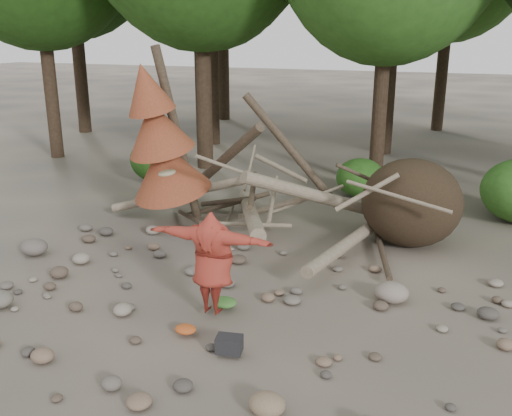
% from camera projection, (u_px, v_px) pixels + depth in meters
% --- Properties ---
extents(ground, '(120.00, 120.00, 0.00)m').
position_uv_depth(ground, '(225.00, 309.00, 9.93)').
color(ground, '#514C44').
rests_on(ground, ground).
extents(deadfall_pile, '(8.55, 5.24, 3.30)m').
position_uv_depth(deadfall_pile, '(384.00, 203.00, 12.72)').
color(deadfall_pile, '#332619').
rests_on(deadfall_pile, ground).
extents(dead_conifer, '(2.06, 2.16, 4.35)m').
position_uv_depth(dead_conifer, '(161.00, 142.00, 13.37)').
color(dead_conifer, '#4C3F30').
rests_on(dead_conifer, ground).
extents(bush_left, '(1.80, 1.80, 1.44)m').
position_uv_depth(bush_left, '(159.00, 159.00, 18.01)').
color(bush_left, '#214B14').
rests_on(bush_left, ground).
extents(bush_mid, '(1.40, 1.40, 1.12)m').
position_uv_depth(bush_mid, '(360.00, 178.00, 16.43)').
color(bush_mid, '#2B601B').
rests_on(bush_mid, ground).
extents(frisbee_thrower, '(2.19, 0.64, 2.35)m').
position_uv_depth(frisbee_thrower, '(212.00, 263.00, 9.40)').
color(frisbee_thrower, maroon).
rests_on(frisbee_thrower, ground).
extents(backpack, '(0.42, 0.32, 0.26)m').
position_uv_depth(backpack, '(229.00, 348.00, 8.47)').
color(backpack, black).
rests_on(backpack, ground).
extents(cloth_green, '(0.43, 0.36, 0.16)m').
position_uv_depth(cloth_green, '(225.00, 305.00, 9.89)').
color(cloth_green, '#3D722D').
rests_on(cloth_green, ground).
extents(cloth_orange, '(0.35, 0.29, 0.13)m').
position_uv_depth(cloth_orange, '(186.00, 332.00, 9.04)').
color(cloth_orange, '#AF4B1E').
rests_on(cloth_orange, ground).
extents(boulder_front_right, '(0.47, 0.42, 0.28)m').
position_uv_depth(boulder_front_right, '(267.00, 404.00, 7.17)').
color(boulder_front_right, '#866E54').
rests_on(boulder_front_right, ground).
extents(boulder_mid_right, '(0.61, 0.55, 0.37)m').
position_uv_depth(boulder_mid_right, '(391.00, 292.00, 10.13)').
color(boulder_mid_right, gray).
rests_on(boulder_mid_right, ground).
extents(boulder_mid_left, '(0.59, 0.54, 0.36)m').
position_uv_depth(boulder_mid_left, '(34.00, 247.00, 12.25)').
color(boulder_mid_left, '#655B55').
rests_on(boulder_mid_left, ground).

